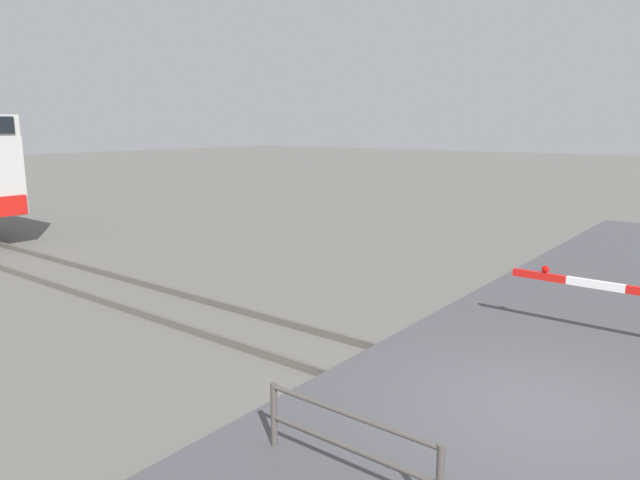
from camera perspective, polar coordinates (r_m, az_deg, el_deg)
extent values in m
plane|color=#605E59|center=(8.75, 20.83, -16.33)|extent=(160.00, 160.00, 0.00)
cube|color=#59544C|center=(8.11, 19.26, -17.94)|extent=(0.08, 80.00, 0.15)
cube|color=#59544C|center=(9.35, 22.23, -14.11)|extent=(0.08, 80.00, 0.15)
cube|color=#47474C|center=(8.72, 20.86, -15.89)|extent=(36.00, 6.14, 0.15)
cube|color=white|center=(11.51, 25.51, -3.96)|extent=(0.10, 0.99, 0.14)
cube|color=red|center=(11.75, 20.81, -3.30)|extent=(0.10, 0.99, 0.14)
sphere|color=red|center=(11.69, 21.33, -2.71)|extent=(0.14, 0.14, 0.14)
cylinder|color=#4C4742|center=(7.27, -4.55, -17.31)|extent=(0.08, 0.08, 0.95)
cylinder|color=#4C4742|center=(6.46, 2.83, -16.79)|extent=(0.06, 2.17, 0.06)
cylinder|color=#4C4742|center=(6.65, 2.79, -19.74)|extent=(0.06, 2.17, 0.06)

